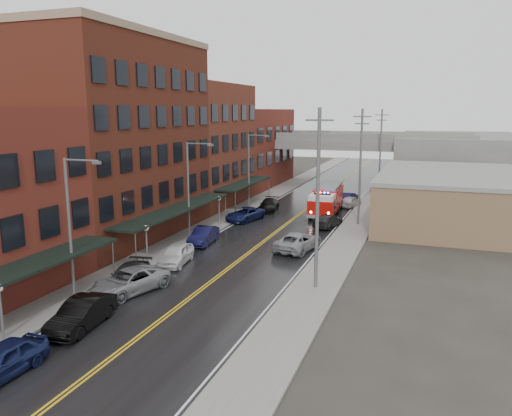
% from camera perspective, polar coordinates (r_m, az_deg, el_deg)
% --- Properties ---
extents(ground, '(220.00, 220.00, 0.00)m').
position_cam_1_polar(ground, '(24.61, -19.44, -18.26)').
color(ground, '#2D2B26').
rests_on(ground, ground).
extents(road, '(11.00, 160.00, 0.02)m').
position_cam_1_polar(road, '(49.90, 2.54, -2.59)').
color(road, black).
rests_on(road, ground).
extents(sidewalk_left, '(3.00, 160.00, 0.15)m').
position_cam_1_polar(sidewalk_left, '(52.41, -5.12, -1.89)').
color(sidewalk_left, slate).
rests_on(sidewalk_left, ground).
extents(sidewalk_right, '(3.00, 160.00, 0.15)m').
position_cam_1_polar(sidewalk_right, '(48.34, 10.86, -3.16)').
color(sidewalk_right, slate).
rests_on(sidewalk_right, ground).
extents(curb_left, '(0.30, 160.00, 0.15)m').
position_cam_1_polar(curb_left, '(51.76, -3.45, -2.03)').
color(curb_left, gray).
rests_on(curb_left, ground).
extents(curb_right, '(0.30, 160.00, 0.15)m').
position_cam_1_polar(curb_right, '(48.59, 8.94, -3.02)').
color(curb_right, gray).
rests_on(curb_right, ground).
extents(brick_building_b, '(9.00, 20.00, 18.00)m').
position_cam_1_polar(brick_building_b, '(48.04, -15.41, 7.35)').
color(brick_building_b, '#4D1D14').
rests_on(brick_building_b, ground).
extents(brick_building_c, '(9.00, 15.00, 15.00)m').
position_cam_1_polar(brick_building_c, '(63.28, -6.25, 7.12)').
color(brick_building_c, '#5D2E1C').
rests_on(brick_building_c, ground).
extents(brick_building_far, '(9.00, 20.00, 12.00)m').
position_cam_1_polar(brick_building_far, '(79.48, -0.73, 6.90)').
color(brick_building_far, maroon).
rests_on(brick_building_far, ground).
extents(tan_building, '(14.00, 22.00, 5.00)m').
position_cam_1_polar(tan_building, '(57.20, 21.14, 0.98)').
color(tan_building, brown).
rests_on(tan_building, ground).
extents(right_far_block, '(18.00, 30.00, 8.00)m').
position_cam_1_polar(right_far_block, '(86.85, 22.07, 5.13)').
color(right_far_block, slate).
rests_on(right_far_block, ground).
extents(awning_0, '(2.60, 16.00, 3.09)m').
position_cam_1_polar(awning_0, '(30.95, -26.07, -6.63)').
color(awning_0, black).
rests_on(awning_0, ground).
extents(awning_1, '(2.60, 18.00, 3.09)m').
position_cam_1_polar(awning_1, '(45.76, -9.03, -0.16)').
color(awning_1, black).
rests_on(awning_1, ground).
extents(awning_2, '(2.60, 13.00, 3.09)m').
position_cam_1_polar(awning_2, '(61.48, -1.26, 2.84)').
color(awning_2, black).
rests_on(awning_2, ground).
extents(globe_lamp_0, '(0.44, 0.44, 3.12)m').
position_cam_1_polar(globe_lamp_0, '(29.10, -27.24, -9.23)').
color(globe_lamp_0, '#59595B').
rests_on(globe_lamp_0, ground).
extents(globe_lamp_1, '(0.44, 0.44, 3.12)m').
position_cam_1_polar(globe_lamp_1, '(39.47, -12.43, -3.09)').
color(globe_lamp_1, '#59595B').
rests_on(globe_lamp_1, ground).
extents(globe_lamp_2, '(0.44, 0.44, 3.12)m').
position_cam_1_polar(globe_lamp_2, '(51.59, -4.25, 0.46)').
color(globe_lamp_2, '#59595B').
rests_on(globe_lamp_2, ground).
extents(street_lamp_0, '(2.64, 0.22, 9.00)m').
position_cam_1_polar(street_lamp_0, '(32.61, -20.26, -1.32)').
color(street_lamp_0, '#59595B').
rests_on(street_lamp_0, ground).
extents(street_lamp_1, '(2.64, 0.22, 9.00)m').
position_cam_1_polar(street_lamp_1, '(45.83, -7.48, 2.69)').
color(street_lamp_1, '#59595B').
rests_on(street_lamp_1, ground).
extents(street_lamp_2, '(2.64, 0.22, 9.00)m').
position_cam_1_polar(street_lamp_2, '(60.41, -0.60, 4.80)').
color(street_lamp_2, '#59595B').
rests_on(street_lamp_2, ground).
extents(utility_pole_0, '(1.80, 0.24, 12.00)m').
position_cam_1_polar(utility_pole_0, '(32.61, 7.06, 1.30)').
color(utility_pole_0, '#59595B').
rests_on(utility_pole_0, ground).
extents(utility_pole_1, '(1.80, 0.24, 12.00)m').
position_cam_1_polar(utility_pole_1, '(52.15, 11.84, 4.80)').
color(utility_pole_1, '#59595B').
rests_on(utility_pole_1, ground).
extents(utility_pole_2, '(1.80, 0.24, 12.00)m').
position_cam_1_polar(utility_pole_2, '(71.94, 14.02, 6.38)').
color(utility_pole_2, '#59595B').
rests_on(utility_pole_2, ground).
extents(overpass, '(40.00, 10.00, 7.50)m').
position_cam_1_polar(overpass, '(79.86, 9.34, 6.77)').
color(overpass, slate).
rests_on(overpass, ground).
extents(fire_truck, '(3.91, 9.02, 3.25)m').
position_cam_1_polar(fire_truck, '(57.90, 8.04, 0.99)').
color(fire_truck, '#B20D08').
rests_on(fire_truck, ground).
extents(parked_car_left_0, '(1.92, 4.58, 1.55)m').
position_cam_1_polar(parked_car_left_0, '(26.01, -27.13, -15.31)').
color(parked_car_left_0, '#111942').
rests_on(parked_car_left_0, ground).
extents(parked_car_left_1, '(2.21, 5.08, 1.63)m').
position_cam_1_polar(parked_car_left_1, '(29.62, -19.32, -11.35)').
color(parked_car_left_1, black).
rests_on(parked_car_left_1, ground).
extents(parked_car_left_2, '(4.14, 6.15, 1.57)m').
position_cam_1_polar(parked_car_left_2, '(34.10, -14.34, -8.13)').
color(parked_car_left_2, gray).
rests_on(parked_car_left_2, ground).
extents(parked_car_left_3, '(2.87, 5.21, 1.43)m').
position_cam_1_polar(parked_car_left_3, '(35.40, -14.40, -7.53)').
color(parked_car_left_3, black).
rests_on(parked_car_left_3, ground).
extents(parked_car_left_4, '(2.48, 4.78, 1.56)m').
position_cam_1_polar(parked_car_left_4, '(39.51, -9.13, -5.26)').
color(parked_car_left_4, silver).
rests_on(parked_car_left_4, ground).
extents(parked_car_left_5, '(2.03, 4.71, 1.51)m').
position_cam_1_polar(parked_car_left_5, '(45.08, -6.03, -3.16)').
color(parked_car_left_5, '#0E0E33').
rests_on(parked_car_left_5, ground).
extents(parked_car_left_6, '(3.57, 5.61, 1.44)m').
position_cam_1_polar(parked_car_left_6, '(54.19, -1.26, -0.72)').
color(parked_car_left_6, '#131C49').
rests_on(parked_car_left_6, ground).
extents(parked_car_left_7, '(2.53, 5.08, 1.42)m').
position_cam_1_polar(parked_car_left_7, '(59.50, 1.45, 0.34)').
color(parked_car_left_7, black).
rests_on(parked_car_left_7, ground).
extents(parked_car_right_0, '(3.51, 5.99, 1.56)m').
position_cam_1_polar(parked_car_right_0, '(42.96, 4.82, -3.82)').
color(parked_car_right_0, gray).
rests_on(parked_car_right_0, ground).
extents(parked_car_right_1, '(2.72, 4.88, 1.34)m').
position_cam_1_polar(parked_car_right_1, '(51.78, 8.19, -1.45)').
color(parked_car_right_1, '#242426').
rests_on(parked_car_right_1, ground).
extents(parked_car_right_2, '(2.45, 4.30, 1.38)m').
position_cam_1_polar(parked_car_right_2, '(63.03, 10.77, 0.74)').
color(parked_car_right_2, silver).
rests_on(parked_car_right_2, ground).
extents(parked_car_right_3, '(2.39, 4.37, 1.37)m').
position_cam_1_polar(parked_car_right_3, '(65.90, 10.59, 1.18)').
color(parked_car_right_3, black).
rests_on(parked_car_right_3, ground).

